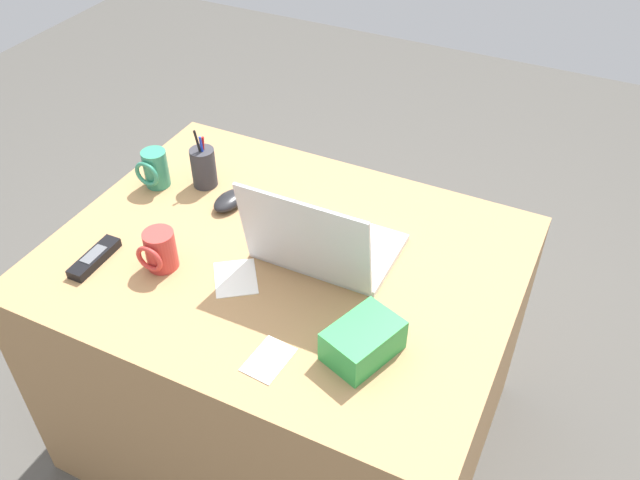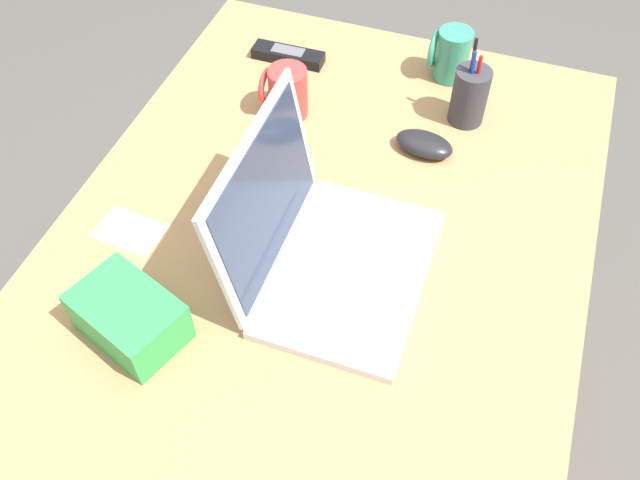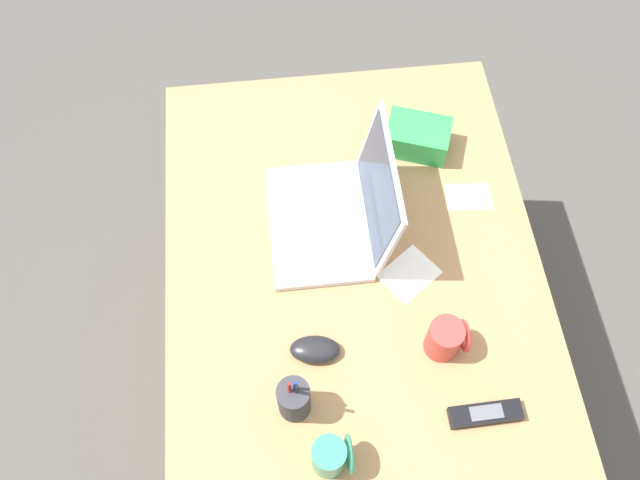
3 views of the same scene
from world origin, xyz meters
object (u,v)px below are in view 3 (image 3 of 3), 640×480
(coffee_mug_tall, at_px, (331,456))
(cordless_phone, at_px, (485,414))
(laptop, at_px, (338,212))
(computer_mouse, at_px, (315,349))
(snack_bag, at_px, (417,137))
(coffee_mug_white, at_px, (446,338))
(pen_holder, at_px, (294,399))

(coffee_mug_tall, distance_m, cordless_phone, 0.35)
(laptop, height_order, computer_mouse, laptop)
(snack_bag, bearing_deg, coffee_mug_tall, -22.27)
(coffee_mug_white, bearing_deg, cordless_phone, 20.13)
(laptop, height_order, coffee_mug_white, laptop)
(cordless_phone, bearing_deg, laptop, -153.17)
(cordless_phone, bearing_deg, snack_bag, -178.39)
(laptop, bearing_deg, coffee_mug_tall, -8.27)
(snack_bag, bearing_deg, coffee_mug_white, -4.04)
(computer_mouse, xyz_separation_m, coffee_mug_white, (0.02, 0.29, 0.03))
(cordless_phone, bearing_deg, pen_holder, -98.91)
(coffee_mug_tall, relative_size, cordless_phone, 0.70)
(computer_mouse, relative_size, coffee_mug_white, 1.09)
(computer_mouse, relative_size, cordless_phone, 0.72)
(pen_holder, xyz_separation_m, snack_bag, (-0.66, 0.38, -0.02))
(laptop, xyz_separation_m, computer_mouse, (0.33, -0.09, -0.04))
(coffee_mug_white, relative_size, snack_bag, 0.64)
(laptop, xyz_separation_m, coffee_mug_tall, (0.57, -0.08, 0.00))
(coffee_mug_white, relative_size, coffee_mug_tall, 0.94)
(computer_mouse, bearing_deg, coffee_mug_white, 93.43)
(coffee_mug_white, xyz_separation_m, pen_holder, (0.10, -0.34, 0.01))
(laptop, bearing_deg, coffee_mug_white, 29.74)
(computer_mouse, height_order, pen_holder, pen_holder)
(cordless_phone, relative_size, pen_holder, 0.87)
(pen_holder, bearing_deg, snack_bag, 149.73)
(cordless_phone, xyz_separation_m, snack_bag, (-0.72, -0.02, 0.03))
(computer_mouse, height_order, snack_bag, snack_bag)
(cordless_phone, height_order, snack_bag, snack_bag)
(laptop, distance_m, computer_mouse, 0.34)
(laptop, xyz_separation_m, coffee_mug_white, (0.34, 0.20, -0.00))
(coffee_mug_white, bearing_deg, snack_bag, 175.96)
(coffee_mug_tall, xyz_separation_m, cordless_phone, (-0.06, 0.34, -0.04))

